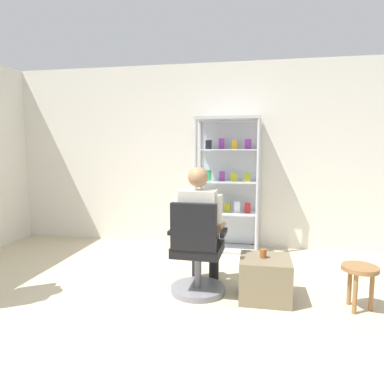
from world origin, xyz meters
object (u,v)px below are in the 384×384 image
(storage_crate, at_px, (265,278))
(tea_glass, at_px, (263,253))
(seated_shopkeeper, at_px, (200,222))
(office_chair, at_px, (197,257))
(display_cabinet_main, at_px, (228,184))
(wooden_stool, at_px, (360,275))

(storage_crate, xyz_separation_m, tea_glass, (-0.02, 0.01, 0.25))
(seated_shopkeeper, bearing_deg, storage_crate, -11.43)
(seated_shopkeeper, height_order, storage_crate, seated_shopkeeper)
(tea_glass, bearing_deg, seated_shopkeeper, 168.76)
(seated_shopkeeper, relative_size, tea_glass, 15.04)
(office_chair, xyz_separation_m, tea_glass, (0.65, 0.04, 0.06))
(office_chair, height_order, tea_glass, office_chair)
(display_cabinet_main, xyz_separation_m, tea_glass, (0.49, -1.61, -0.51))
(display_cabinet_main, relative_size, wooden_stool, 4.60)
(storage_crate, height_order, tea_glass, tea_glass)
(wooden_stool, bearing_deg, storage_crate, 174.52)
(display_cabinet_main, xyz_separation_m, storage_crate, (0.51, -1.62, -0.76))
(office_chair, height_order, storage_crate, office_chair)
(seated_shopkeeper, xyz_separation_m, storage_crate, (0.67, -0.13, -0.51))
(seated_shopkeeper, relative_size, storage_crate, 2.64)
(display_cabinet_main, height_order, wooden_stool, display_cabinet_main)
(seated_shopkeeper, bearing_deg, wooden_stool, -8.14)
(storage_crate, xyz_separation_m, wooden_stool, (0.84, -0.08, 0.12))
(display_cabinet_main, relative_size, storage_crate, 3.89)
(storage_crate, relative_size, wooden_stool, 1.18)
(storage_crate, distance_m, wooden_stool, 0.85)
(seated_shopkeeper, distance_m, tea_glass, 0.71)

